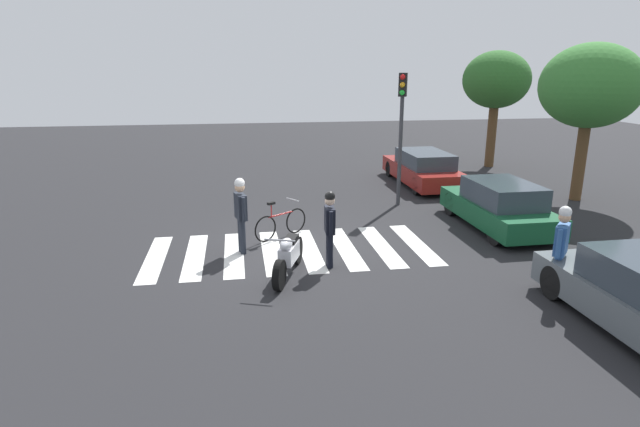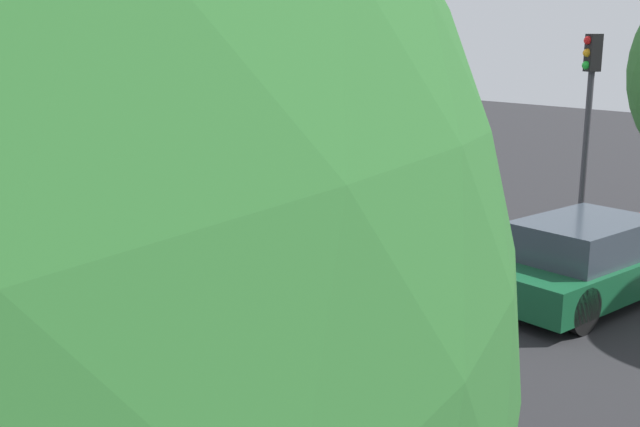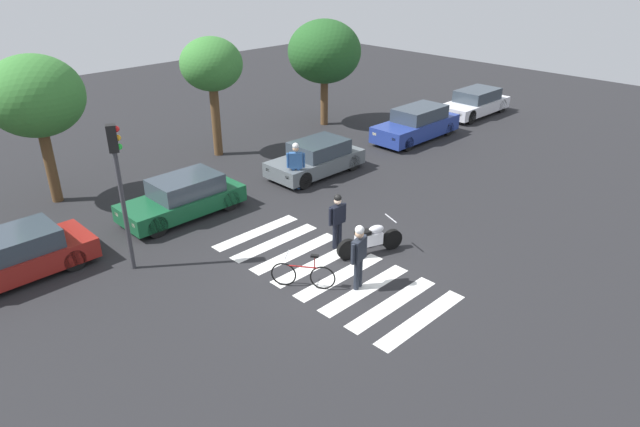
# 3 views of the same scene
# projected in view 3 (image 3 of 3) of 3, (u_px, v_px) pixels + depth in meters

# --- Properties ---
(ground_plane) EXTENTS (60.00, 60.00, 0.00)m
(ground_plane) POSITION_uv_depth(u_px,v_px,m) (328.00, 270.00, 15.39)
(ground_plane) COLOR #232326
(police_motorcycle) EXTENTS (2.00, 0.95, 1.03)m
(police_motorcycle) POSITION_uv_depth(u_px,v_px,m) (370.00, 240.00, 16.02)
(police_motorcycle) COLOR black
(police_motorcycle) RESTS_ON ground_plane
(leaning_bicycle) EXTENTS (1.03, 1.42, 1.00)m
(leaning_bicycle) POSITION_uv_depth(u_px,v_px,m) (303.00, 275.00, 14.47)
(leaning_bicycle) COLOR black
(leaning_bicycle) RESTS_ON ground_plane
(officer_on_foot) EXTENTS (0.65, 0.23, 1.71)m
(officer_on_foot) POSITION_uv_depth(u_px,v_px,m) (337.00, 217.00, 16.16)
(officer_on_foot) COLOR black
(officer_on_foot) RESTS_ON ground_plane
(officer_by_motorcycle) EXTENTS (0.67, 0.30, 1.82)m
(officer_by_motorcycle) POSITION_uv_depth(u_px,v_px,m) (359.00, 252.00, 14.16)
(officer_by_motorcycle) COLOR #1E232D
(officer_by_motorcycle) RESTS_ON ground_plane
(pedestrian_bystander) EXTENTS (0.51, 0.48, 1.77)m
(pedestrian_bystander) POSITION_uv_depth(u_px,v_px,m) (296.00, 163.00, 20.10)
(pedestrian_bystander) COLOR #2D5999
(pedestrian_bystander) RESTS_ON ground_plane
(crosswalk_stripes) EXTENTS (3.09, 6.75, 0.01)m
(crosswalk_stripes) POSITION_uv_depth(u_px,v_px,m) (328.00, 270.00, 15.39)
(crosswalk_stripes) COLOR silver
(crosswalk_stripes) RESTS_ON ground_plane
(car_maroon_wagon) EXTENTS (4.67, 1.72, 1.28)m
(car_maroon_wagon) POSITION_uv_depth(u_px,v_px,m) (3.00, 260.00, 14.68)
(car_maroon_wagon) COLOR black
(car_maroon_wagon) RESTS_ON ground_plane
(car_green_compact) EXTENTS (4.04, 1.66, 1.32)m
(car_green_compact) POSITION_uv_depth(u_px,v_px,m) (183.00, 198.00, 18.27)
(car_green_compact) COLOR black
(car_green_compact) RESTS_ON ground_plane
(car_grey_coupe) EXTENTS (3.91, 1.72, 1.30)m
(car_grey_coupe) POSITION_uv_depth(u_px,v_px,m) (317.00, 158.00, 21.66)
(car_grey_coupe) COLOR black
(car_grey_coupe) RESTS_ON ground_plane
(car_blue_hatchback) EXTENTS (4.61, 1.69, 1.46)m
(car_blue_hatchback) POSITION_uv_depth(u_px,v_px,m) (417.00, 124.00, 25.55)
(car_blue_hatchback) COLOR black
(car_blue_hatchback) RESTS_ON ground_plane
(car_white_van) EXTENTS (4.42, 1.73, 1.33)m
(car_white_van) POSITION_uv_depth(u_px,v_px,m) (475.00, 103.00, 29.19)
(car_white_van) COLOR black
(car_white_van) RESTS_ON ground_plane
(traffic_light_pole) EXTENTS (0.36, 0.32, 4.10)m
(traffic_light_pole) POSITION_uv_depth(u_px,v_px,m) (119.00, 175.00, 14.30)
(traffic_light_pole) COLOR #38383D
(traffic_light_pole) RESTS_ON ground_plane
(street_tree_mid) EXTENTS (3.11, 3.11, 5.03)m
(street_tree_mid) POSITION_uv_depth(u_px,v_px,m) (35.00, 97.00, 17.99)
(street_tree_mid) COLOR brown
(street_tree_mid) RESTS_ON ground_plane
(street_tree_far) EXTENTS (2.51, 2.51, 4.88)m
(street_tree_far) POSITION_uv_depth(u_px,v_px,m) (211.00, 66.00, 22.28)
(street_tree_far) COLOR brown
(street_tree_far) RESTS_ON ground_plane
(street_tree_end) EXTENTS (3.48, 3.48, 5.03)m
(street_tree_end) POSITION_uv_depth(u_px,v_px,m) (324.00, 52.00, 26.41)
(street_tree_end) COLOR brown
(street_tree_end) RESTS_ON ground_plane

